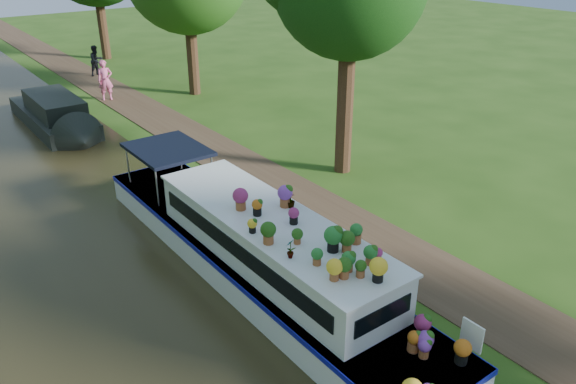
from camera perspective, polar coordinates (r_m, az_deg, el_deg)
The scene contains 8 objects.
ground at distance 15.37m, azimuth 2.39°, elevation -4.63°, with size 100.00×100.00×0.00m, color #254711.
canal_water at distance 13.05m, azimuth -19.08°, elevation -12.22°, with size 10.00×100.00×0.02m, color black.
towpath at distance 16.06m, azimuth 5.72°, elevation -3.29°, with size 2.20×100.00×0.03m, color #412F1E.
plant_boat at distance 12.85m, azimuth -1.63°, elevation -6.70°, with size 2.29×13.52×2.28m.
second_boat at distance 25.56m, azimuth -22.51°, elevation 7.22°, with size 2.06×7.20×1.40m.
pedestrian_pink at distance 29.04m, azimuth -18.07°, elevation 10.76°, with size 0.70×0.46×1.93m, color #C9526F.
pedestrian_dark at distance 34.34m, azimuth -18.90°, elevation 12.53°, with size 0.82×0.64×1.68m, color black.
verge_plant at distance 18.59m, azimuth -8.04°, elevation 1.46°, with size 0.41×0.36×0.46m, color #1D6122.
Camera 1 is at (-8.48, -10.28, 7.64)m, focal length 35.00 mm.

